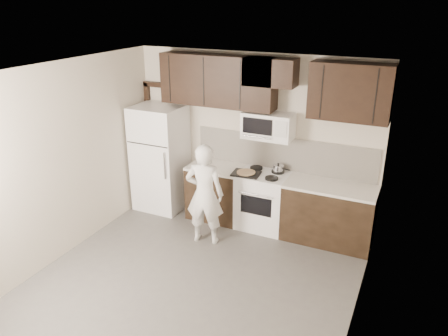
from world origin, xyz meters
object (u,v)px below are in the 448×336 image
Objects in this scene: refrigerator at (160,158)px; person at (205,194)px; microwave at (268,126)px; stove at (263,200)px.

refrigerator is 1.44m from person.
person is (-0.62, -0.91, -0.88)m from microwave.
microwave is 0.42× the size of refrigerator.
microwave reaches higher than person.
person is (1.23, -0.74, -0.13)m from refrigerator.
microwave is at bearing 90.10° from stove.
stove is at bearing 1.51° from refrigerator.
microwave is at bearing 5.15° from refrigerator.
person is at bearing -128.33° from stove.
refrigerator reaches higher than stove.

